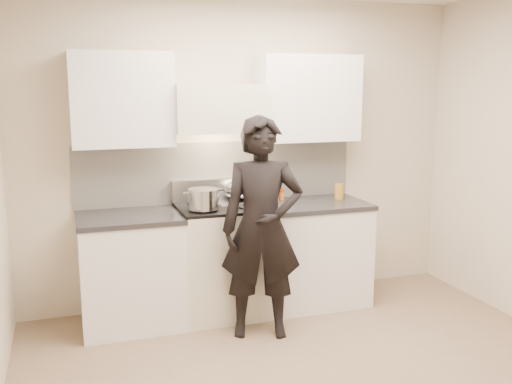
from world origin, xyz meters
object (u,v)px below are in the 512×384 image
at_px(wok, 241,189).
at_px(person, 262,228).
at_px(counter_right, 312,252).
at_px(utensil_crock, 272,190).
at_px(stove, 224,259).

distance_m(wok, person, 0.69).
height_order(counter_right, utensil_crock, utensil_crock).
bearing_deg(person, stove, 124.26).
bearing_deg(utensil_crock, counter_right, -25.67).
distance_m(stove, counter_right, 0.83).
xyz_separation_m(stove, utensil_crock, (0.50, 0.16, 0.54)).
xyz_separation_m(counter_right, person, (-0.66, -0.52, 0.40)).
bearing_deg(person, utensil_crock, 80.20).
bearing_deg(wok, person, -92.84).
relative_size(counter_right, utensil_crock, 2.85).
relative_size(stove, person, 0.56).
height_order(counter_right, wok, wok).
height_order(stove, utensil_crock, utensil_crock).
bearing_deg(stove, wok, 35.91).
height_order(wok, utensil_crock, utensil_crock).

